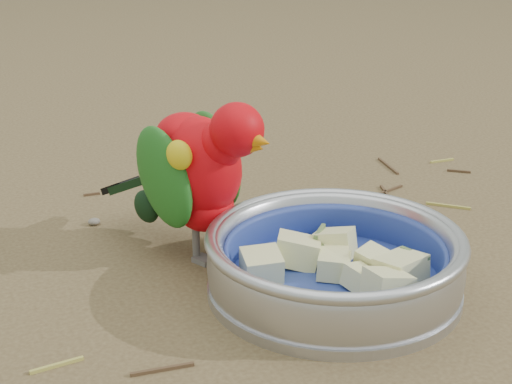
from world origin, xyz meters
name	(u,v)px	position (x,y,z in m)	size (l,w,h in m)	color
ground	(231,291)	(0.00, 0.00, 0.00)	(60.00, 60.00, 0.00)	brown
food_bowl	(334,284)	(0.09, -0.04, 0.01)	(0.24, 0.24, 0.02)	#B2B2BA
bowl_wall	(335,256)	(0.09, -0.04, 0.04)	(0.24, 0.24, 0.04)	#B2B2BA
fruit_wedges	(335,263)	(0.09, -0.04, 0.03)	(0.14, 0.14, 0.03)	beige
lory_parrot	(200,181)	(0.00, 0.09, 0.08)	(0.10, 0.21, 0.17)	#C5040C
ground_debris	(174,265)	(-0.03, 0.07, 0.00)	(0.90, 0.80, 0.01)	#A49B43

